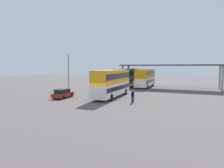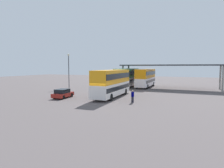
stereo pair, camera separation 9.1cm
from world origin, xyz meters
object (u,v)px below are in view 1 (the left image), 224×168
double_decker_main (112,82)px  double_decker_mid_row (145,77)px  double_decker_near_canopy (127,77)px  lamppost_tall (68,66)px  parked_hatchback (63,94)px  pedestrian_waiting (133,96)px

double_decker_main → double_decker_mid_row: (1.40, 16.43, -0.04)m
double_decker_main → double_decker_near_canopy: (-2.35, 14.35, 0.03)m
double_decker_near_canopy → lamppost_tall: bearing=118.4°
parked_hatchback → double_decker_mid_row: 21.72m
parked_hatchback → double_decker_near_canopy: 18.66m
parked_hatchback → double_decker_near_canopy: (4.01, 18.15, 1.63)m
double_decker_mid_row → pedestrian_waiting: 19.99m
parked_hatchback → double_decker_near_canopy: double_decker_near_canopy is taller
parked_hatchback → pedestrian_waiting: (10.66, 0.50, 0.13)m
parked_hatchback → lamppost_tall: lamppost_tall is taller
double_decker_mid_row → double_decker_near_canopy: bearing=118.3°
double_decker_mid_row → lamppost_tall: size_ratio=1.46×
parked_hatchback → pedestrian_waiting: pedestrian_waiting is taller
double_decker_main → double_decker_near_canopy: bearing=7.9°
lamppost_tall → pedestrian_waiting: bearing=-32.3°
double_decker_main → double_decker_near_canopy: 14.54m
double_decker_main → double_decker_near_canopy: size_ratio=0.93×
pedestrian_waiting → parked_hatchback: bearing=122.3°
pedestrian_waiting → double_decker_main: bearing=82.1°
parked_hatchback → double_decker_main: bearing=-63.8°
double_decker_main → parked_hatchback: bearing=119.4°
double_decker_mid_row → lamppost_tall: 17.39m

